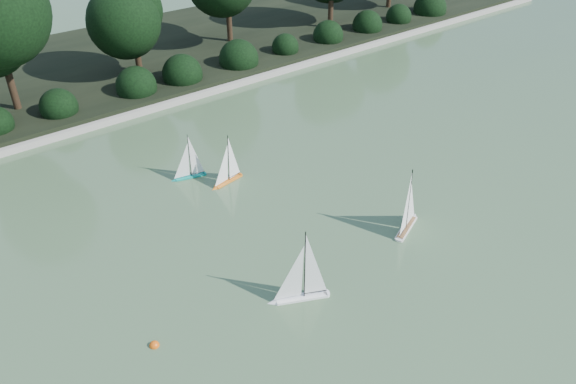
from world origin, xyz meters
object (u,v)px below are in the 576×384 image
(sailboat_white_a, at_px, (297,289))
(sailboat_orange, at_px, (226,175))
(sailboat_teal, at_px, (187,171))
(race_buoy, at_px, (154,346))
(sailboat_white_b, at_px, (409,217))

(sailboat_white_a, xyz_separation_m, sailboat_orange, (1.15, 4.01, -0.04))
(sailboat_orange, height_order, sailboat_teal, sailboat_orange)
(sailboat_orange, bearing_deg, race_buoy, -136.79)
(sailboat_orange, bearing_deg, sailboat_teal, 128.18)
(sailboat_white_b, bearing_deg, race_buoy, 175.83)
(sailboat_orange, xyz_separation_m, sailboat_teal, (-0.59, 0.75, -0.02))
(sailboat_teal, relative_size, race_buoy, 7.32)
(sailboat_teal, bearing_deg, race_buoy, -126.07)
(race_buoy, bearing_deg, sailboat_orange, 43.21)
(sailboat_white_b, height_order, sailboat_teal, sailboat_white_b)
(sailboat_white_b, distance_m, sailboat_teal, 5.24)
(sailboat_white_b, bearing_deg, sailboat_orange, 117.84)
(sailboat_teal, height_order, race_buoy, sailboat_teal)
(sailboat_white_a, height_order, sailboat_white_b, sailboat_white_a)
(sailboat_white_b, distance_m, race_buoy, 5.64)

